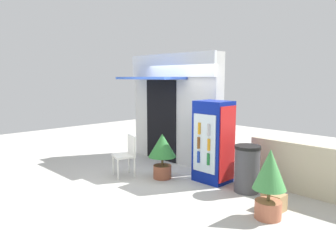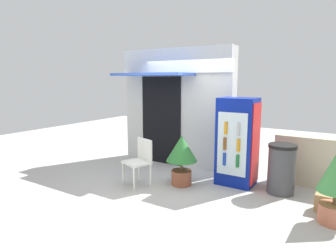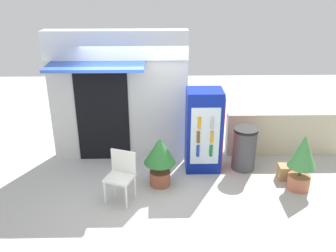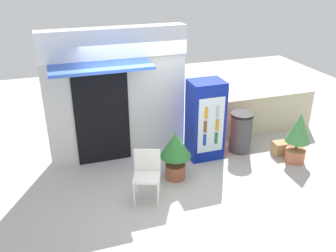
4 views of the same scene
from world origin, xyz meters
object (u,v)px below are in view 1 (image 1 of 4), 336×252
Objects in this scene: potted_plant_near_shop at (162,151)px; trash_bin at (247,169)px; plastic_chair at (127,152)px; drink_cooler at (213,142)px; cardboard_box at (274,201)px; potted_plant_curbside at (270,178)px.

trash_bin is at bearing 19.00° from potted_plant_near_shop.
drink_cooler is at bearing 33.96° from plastic_chair.
cardboard_box is at bearing -28.27° from trash_bin.
plastic_chair is at bearing -169.33° from cardboard_box.
cardboard_box is (0.80, -0.43, -0.32)m from trash_bin.
potted_plant_curbside reaches higher than cardboard_box.
trash_bin is at bearing 138.21° from potted_plant_curbside.
drink_cooler is 1.87× the size of plastic_chair.
plastic_chair is 3.32m from cardboard_box.
cardboard_box is (-0.10, 0.37, -0.51)m from potted_plant_curbside.
drink_cooler is 1.86m from cardboard_box.
cardboard_box is at bearing 104.65° from potted_plant_curbside.
potted_plant_near_shop is 0.89× the size of potted_plant_curbside.
potted_plant_curbside is at bearing -4.26° from potted_plant_near_shop.
trash_bin is (0.85, -0.03, -0.40)m from drink_cooler.
drink_cooler is at bearing 177.97° from trash_bin.
plastic_chair is 0.82× the size of potted_plant_curbside.
potted_plant_near_shop is 2.60m from cardboard_box.
trash_bin is at bearing 151.73° from cardboard_box.
cardboard_box is at bearing 3.90° from potted_plant_near_shop.
potted_plant_near_shop is 1.09× the size of trash_bin.
potted_plant_curbside is (2.64, -0.20, 0.03)m from potted_plant_near_shop.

